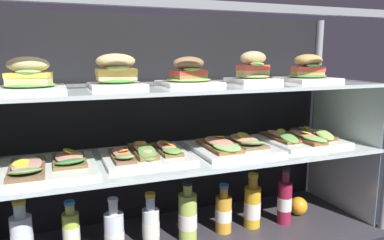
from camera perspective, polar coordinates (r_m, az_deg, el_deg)
The scene contains 23 objects.
case_base_deck at distance 1.52m, azimuth 0.00°, elevation -17.91°, with size 1.53×0.48×0.03m, color #38343A.
case_frame at distance 1.50m, azimuth -1.98°, elevation 0.67°, with size 1.53×0.48×0.89m.
riser_lower_tier at distance 1.45m, azimuth 0.00°, elevation -11.80°, with size 1.46×0.41×0.32m.
shelf_lower_glass at distance 1.39m, azimuth 0.00°, elevation -5.52°, with size 1.48×0.43×0.01m, color silver.
riser_upper_tier at distance 1.36m, azimuth 0.00°, elevation -0.27°, with size 1.46×0.41×0.25m.
shelf_upper_glass at distance 1.35m, azimuth 0.00°, elevation 5.16°, with size 1.48×0.43×0.01m, color silver.
plated_roll_sandwich_mid_left at distance 1.21m, azimuth -23.90°, elevation 5.83°, with size 0.20×0.20×0.10m.
plated_roll_sandwich_near_right_corner at distance 1.28m, azimuth -11.65°, elevation 7.01°, with size 0.18×0.18×0.11m.
plated_roll_sandwich_mid_right at distance 1.35m, azimuth -0.51°, elevation 6.94°, with size 0.20×0.20×0.10m.
plated_roll_sandwich_right_of_center at distance 1.48m, azimuth 9.41°, elevation 7.50°, with size 0.17×0.17×0.12m.
plated_roll_sandwich_near_left_corner at distance 1.62m, azimuth 17.49°, elevation 7.17°, with size 0.21×0.21×0.11m.
open_sandwich_tray_near_left_corner at distance 1.28m, azimuth -21.58°, elevation -6.60°, with size 0.31×0.30×0.06m.
open_sandwich_tray_left_of_center at distance 1.35m, azimuth -7.16°, elevation -5.08°, with size 0.31×0.29×0.06m.
open_sandwich_tray_near_right_corner at distance 1.44m, azimuth 6.33°, elevation -3.92°, with size 0.31×0.29×0.06m.
open_sandwich_tray_mid_right at distance 1.63m, azimuth 16.56°, elevation -2.65°, with size 0.31×0.30×0.06m.
juice_bottle_tucked_behind at distance 1.38m, azimuth -18.17°, elevation -16.48°, with size 0.06×0.06×0.21m.
juice_bottle_back_center at distance 1.37m, azimuth -11.95°, elevation -17.01°, with size 0.07×0.07×0.21m.
juice_bottle_front_second at distance 1.41m, azimuth -6.40°, elevation -15.99°, with size 0.06×0.06×0.21m.
juice_bottle_near_post at distance 1.44m, azimuth -0.67°, elevation -14.71°, with size 0.07×0.07×0.23m.
juice_bottle_front_middle at distance 1.51m, azimuth 4.90°, elevation -14.13°, with size 0.07×0.07×0.20m.
juice_bottle_front_right_end at distance 1.56m, azimuth 9.32°, elevation -12.96°, with size 0.07×0.07×0.23m.
juice_bottle_back_right at distance 1.62m, azimuth 14.15°, elevation -12.06°, with size 0.06×0.06×0.24m.
orange_fruit_beside_bottles at distance 1.73m, azimuth 16.14°, elevation -12.67°, with size 0.08×0.08×0.08m, color orange.
Camera 1 is at (-0.48, -1.25, 0.73)m, focal length 34.44 mm.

